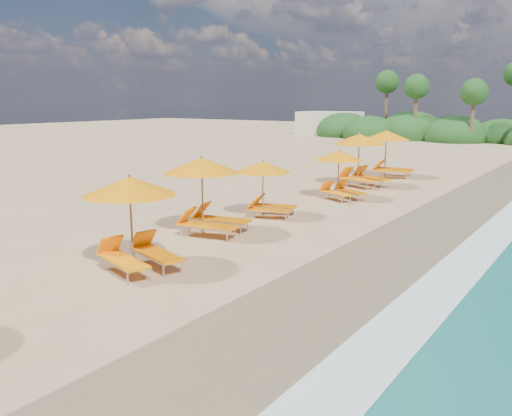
# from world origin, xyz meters

# --- Properties ---
(ground) EXTENTS (160.00, 160.00, 0.00)m
(ground) POSITION_xyz_m (0.00, 0.00, 0.00)
(ground) COLOR tan
(ground) RESTS_ON ground
(wet_sand) EXTENTS (4.00, 160.00, 0.01)m
(wet_sand) POSITION_xyz_m (4.00, 0.00, 0.01)
(wet_sand) COLOR olive
(wet_sand) RESTS_ON ground
(surf_foam) EXTENTS (4.00, 160.00, 0.01)m
(surf_foam) POSITION_xyz_m (6.70, 0.00, 0.03)
(surf_foam) COLOR white
(surf_foam) RESTS_ON ground
(station_3) EXTENTS (3.09, 3.01, 2.46)m
(station_3) POSITION_xyz_m (-1.39, -3.41, 1.38)
(station_3) COLOR olive
(station_3) RESTS_ON ground
(station_4) EXTENTS (3.08, 2.95, 2.55)m
(station_4) POSITION_xyz_m (-2.26, 0.54, 1.43)
(station_4) COLOR olive
(station_4) RESTS_ON ground
(station_5) EXTENTS (2.67, 2.60, 2.11)m
(station_5) POSITION_xyz_m (-2.15, 3.85, 1.18)
(station_5) COLOR olive
(station_5) RESTS_ON ground
(station_6) EXTENTS (2.85, 2.83, 2.18)m
(station_6) POSITION_xyz_m (-1.43, 8.59, 1.22)
(station_6) COLOR olive
(station_6) RESTS_ON ground
(station_7) EXTENTS (3.44, 3.37, 2.69)m
(station_7) POSITION_xyz_m (-2.15, 12.43, 1.51)
(station_7) COLOR olive
(station_7) RESTS_ON ground
(station_8) EXTENTS (3.17, 3.02, 2.67)m
(station_8) POSITION_xyz_m (-2.22, 16.39, 1.50)
(station_8) COLOR olive
(station_8) RESTS_ON ground
(treeline) EXTENTS (25.80, 8.80, 9.74)m
(treeline) POSITION_xyz_m (-9.94, 45.51, 1.00)
(treeline) COLOR #163D14
(treeline) RESTS_ON ground
(beach_building) EXTENTS (7.00, 5.00, 2.80)m
(beach_building) POSITION_xyz_m (-22.00, 48.00, 1.40)
(beach_building) COLOR beige
(beach_building) RESTS_ON ground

